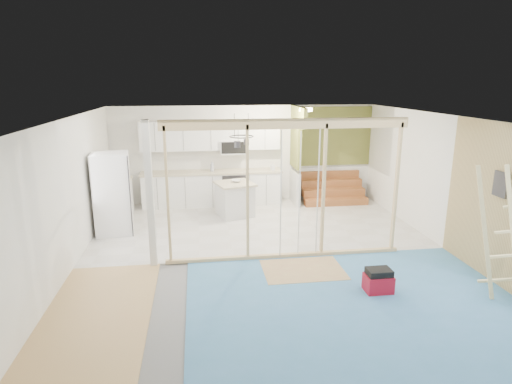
{
  "coord_description": "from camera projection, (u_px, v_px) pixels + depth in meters",
  "views": [
    {
      "loc": [
        -1.27,
        -7.31,
        3.22
      ],
      "look_at": [
        -0.16,
        0.6,
        1.14
      ],
      "focal_mm": 30.0,
      "sensor_mm": 36.0,
      "label": 1
    }
  ],
  "objects": [
    {
      "name": "room",
      "position": [
        270.0,
        191.0,
        7.66
      ],
      "size": [
        7.01,
        8.01,
        2.61
      ],
      "color": "slate",
      "rests_on": "ground"
    },
    {
      "name": "floor_overlays",
      "position": [
        272.0,
        257.0,
        8.05
      ],
      "size": [
        7.0,
        8.0,
        0.03
      ],
      "color": "silver",
      "rests_on": "room"
    },
    {
      "name": "stud_frame",
      "position": [
        255.0,
        175.0,
        7.54
      ],
      "size": [
        4.66,
        0.14,
        2.6
      ],
      "color": "tan",
      "rests_on": "room"
    },
    {
      "name": "base_cabinets",
      "position": [
        185.0,
        192.0,
        10.87
      ],
      "size": [
        4.45,
        2.24,
        0.93
      ],
      "color": "white",
      "rests_on": "room"
    },
    {
      "name": "upper_cabinets",
      "position": [
        213.0,
        137.0,
        11.07
      ],
      "size": [
        3.6,
        0.41,
        0.85
      ],
      "color": "white",
      "rests_on": "room"
    },
    {
      "name": "green_partition",
      "position": [
        321.0,
        168.0,
        11.53
      ],
      "size": [
        2.25,
        1.51,
        2.6
      ],
      "color": "olive",
      "rests_on": "room"
    },
    {
      "name": "pot_rack",
      "position": [
        241.0,
        139.0,
        9.25
      ],
      "size": [
        0.52,
        0.52,
        0.72
      ],
      "color": "black",
      "rests_on": "room"
    },
    {
      "name": "electrical_panel",
      "position": [
        501.0,
        184.0,
        6.69
      ],
      "size": [
        0.04,
        0.3,
        0.4
      ],
      "primitive_type": "cube",
      "color": "#36363B",
      "rests_on": "room"
    },
    {
      "name": "ceiling_light",
      "position": [
        306.0,
        110.0,
        10.41
      ],
      "size": [
        0.32,
        0.32,
        0.08
      ],
      "primitive_type": "cylinder",
      "color": "#FFEABF",
      "rests_on": "room"
    },
    {
      "name": "fridge",
      "position": [
        113.0,
        194.0,
        9.13
      ],
      "size": [
        0.85,
        0.83,
        1.76
      ],
      "rotation": [
        0.0,
        0.0,
        0.13
      ],
      "color": "white",
      "rests_on": "room"
    },
    {
      "name": "island",
      "position": [
        235.0,
        200.0,
        10.42
      ],
      "size": [
        1.05,
        1.05,
        0.84
      ],
      "rotation": [
        0.0,
        0.0,
        0.27
      ],
      "color": "silver",
      "rests_on": "room"
    },
    {
      "name": "bowl",
      "position": [
        237.0,
        181.0,
        10.36
      ],
      "size": [
        0.29,
        0.29,
        0.06
      ],
      "primitive_type": "imported",
      "rotation": [
        0.0,
        0.0,
        -0.2
      ],
      "color": "silver",
      "rests_on": "island"
    },
    {
      "name": "soap_bottle_a",
      "position": [
        212.0,
        166.0,
        11.12
      ],
      "size": [
        0.14,
        0.14,
        0.29
      ],
      "primitive_type": "imported",
      "rotation": [
        0.0,
        0.0,
        -0.35
      ],
      "color": "#9DA0AF",
      "rests_on": "base_cabinets"
    },
    {
      "name": "soap_bottle_b",
      "position": [
        273.0,
        166.0,
        11.27
      ],
      "size": [
        0.12,
        0.12,
        0.21
      ],
      "primitive_type": "imported",
      "rotation": [
        0.0,
        0.0,
        0.32
      ],
      "color": "silver",
      "rests_on": "base_cabinets"
    },
    {
      "name": "toolbox",
      "position": [
        378.0,
        281.0,
        6.67
      ],
      "size": [
        0.41,
        0.31,
        0.39
      ],
      "rotation": [
        0.0,
        0.0,
        -0.0
      ],
      "color": "maroon",
      "rests_on": "room"
    },
    {
      "name": "ladder",
      "position": [
        503.0,
        233.0,
        6.31
      ],
      "size": [
        1.07,
        0.24,
        2.04
      ],
      "rotation": [
        0.0,
        0.0,
        -0.42
      ],
      "color": "#E1CD89",
      "rests_on": "room"
    }
  ]
}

